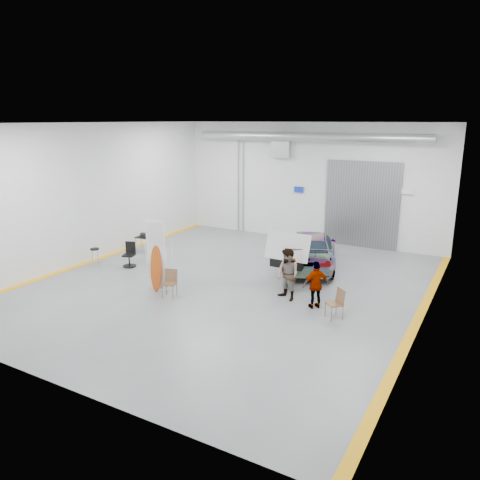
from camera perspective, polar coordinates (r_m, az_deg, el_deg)
The scene contains 13 objects.
ground at distance 17.96m, azimuth -1.37°, elevation -5.44°, with size 16.00×16.00×0.00m, color slate.
room_shell at distance 18.83m, azimuth 2.69°, elevation 8.25°, with size 14.02×16.18×6.01m.
sedan_car at distance 20.16m, azimuth 8.58°, elevation -1.10°, with size 2.13×5.22×1.51m, color white.
person_a at distance 17.14m, azimuth 6.12°, elevation -3.75°, with size 0.57×0.37×1.57m, color #936950.
person_b at distance 16.29m, azimuth 5.81°, elevation -4.22°, with size 0.90×0.69×1.83m, color #557E9C.
person_c at distance 15.75m, azimuth 9.26°, elevation -5.42°, with size 0.94×0.39×1.62m, color #9A5B33.
surfboard_display at distance 17.21m, azimuth -10.27°, elevation -2.55°, with size 0.80×0.29×2.83m.
folding_chair_near at distance 16.84m, azimuth -8.57°, elevation -5.89°, with size 0.58×0.61×0.98m.
folding_chair_far at distance 15.22m, azimuth 11.40°, elevation -8.30°, with size 0.64×0.72×0.97m.
shop_stool at distance 21.01m, azimuth -17.24°, elevation -2.01°, with size 0.40×0.40×0.78m.
work_table at distance 22.63m, azimuth -11.33°, elevation 0.36°, with size 1.17×0.67×0.91m.
office_chair at distance 20.53m, azimuth -13.25°, elevation -1.92°, with size 0.58×0.61×1.04m.
trunk_lid at distance 17.84m, azimuth 5.94°, elevation -0.48°, with size 1.77×1.07×0.04m, color silver.
Camera 1 is at (8.68, -14.48, 6.13)m, focal length 35.00 mm.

